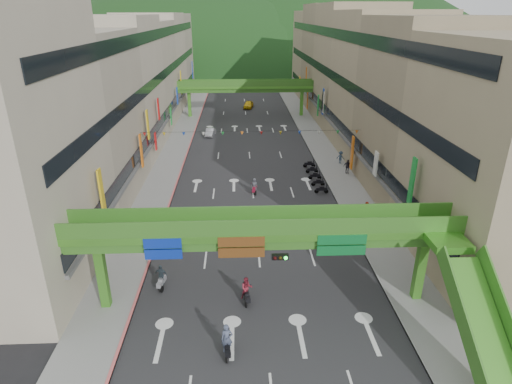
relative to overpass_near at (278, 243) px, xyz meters
The scene contains 23 objects.
ground 7.55m from the overpass_near, 99.84° to the right, with size 320.00×320.00×0.00m, color black.
road_slab 44.93m from the overpass_near, 91.20° to the left, with size 18.00×140.00×0.02m, color #28282B.
sidewalk_left 46.47m from the overpass_near, 104.97° to the left, with size 4.00×140.00×0.15m, color gray.
sidewalk_right 46.03m from the overpass_near, 77.29° to the left, with size 4.00×140.00×0.15m, color gray.
curb_left 46.02m from the overpass_near, 102.67° to the left, with size 0.20×140.00×0.18m, color #CC5959.
curb_right 45.65m from the overpass_near, 79.63° to the left, with size 0.20×140.00×0.18m, color gray.
building_row_left 49.02m from the overpass_near, 114.00° to the left, with size 12.80×95.00×19.00m.
building_row_right 48.30m from the overpass_near, 68.03° to the left, with size 12.80×95.00×19.00m.
overpass_near is the anchor object (origin of this frame).
overpass_far 59.63m from the overpass_near, 90.90° to the left, with size 28.00×2.20×7.10m.
hill_left 155.52m from the overpass_near, 95.88° to the left, with size 168.00×140.00×112.00m, color #1C4419.
hill_right 176.35m from the overpass_near, 82.15° to the left, with size 208.00×176.00×128.00m, color #1C4419.
bunting_string 24.65m from the overpass_near, 92.17° to the left, with size 26.00×0.36×0.47m.
scooter_rider_near 6.91m from the overpass_near, 127.70° to the right, with size 0.72×1.60×2.23m.
scooter_rider_mid 4.71m from the overpass_near, 161.59° to the left, with size 0.90×1.60×2.04m.
scooter_rider_left 9.81m from the overpass_near, 162.28° to the left, with size 1.00×1.59×1.96m.
scooter_rider_far 20.96m from the overpass_near, 92.21° to the left, with size 0.80×1.59×1.83m.
parked_scooter_row 25.98m from the overpass_near, 74.40° to the left, with size 1.60×9.35×1.08m.
car_silver 46.24m from the overpass_near, 98.99° to the left, with size 1.31×3.77×1.24m, color #ABABB3.
car_yellow 67.62m from the overpass_near, 90.19° to the left, with size 1.80×4.48×1.53m, color gold.
pedestrian_red 17.18m from the overpass_near, 52.85° to the left, with size 0.88×0.69×1.81m, color #981A09.
pedestrian_dark 28.92m from the overpass_near, 66.80° to the left, with size 1.05×0.44×1.80m, color black.
pedestrian_blue 32.43m from the overpass_near, 69.48° to the left, with size 0.80×0.51×1.71m, color #28394C.
Camera 1 is at (-1.58, -18.99, 19.12)m, focal length 30.00 mm.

